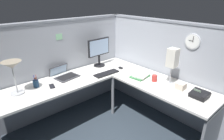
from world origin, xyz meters
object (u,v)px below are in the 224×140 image
computer_mouse (121,68)px  desk_lamp_dome (12,68)px  desk_lamp_paper (173,59)px  keyboard (107,73)px  cell_phone (52,86)px  book_stack (140,76)px  laptop (63,75)px  coffee_mug (154,78)px  pen_cup (36,83)px  monitor (99,50)px  tissue_box (181,86)px  office_phone (200,95)px  wall_clock (193,42)px

computer_mouse → desk_lamp_dome: 1.68m
desk_lamp_paper → computer_mouse: bearing=96.8°
keyboard → desk_lamp_paper: desk_lamp_paper is taller
cell_phone → book_stack: (1.19, -0.62, 0.02)m
laptop → desk_lamp_dome: desk_lamp_dome is taller
laptop → desk_lamp_paper: bearing=-51.7°
laptop → keyboard: 0.69m
cell_phone → coffee_mug: 1.49m
pen_cup → book_stack: size_ratio=0.57×
monitor → book_stack: size_ratio=1.59×
desk_lamp_dome → cell_phone: desk_lamp_dome is taller
tissue_box → pen_cup: bearing=136.5°
computer_mouse → office_phone: bearing=-87.8°
desk_lamp_dome → office_phone: (1.68, -1.64, -0.33)m
cell_phone → pen_cup: bearing=156.2°
keyboard → desk_lamp_paper: (0.45, -0.89, 0.37)m
computer_mouse → desk_lamp_paper: desk_lamp_paper is taller
cell_phone → wall_clock: size_ratio=0.65×
pen_cup → desk_lamp_paper: 1.93m
computer_mouse → desk_lamp_dome: desk_lamp_dome is taller
keyboard → pen_cup: 1.08m
desk_lamp_dome → tissue_box: 2.21m
laptop → keyboard: size_ratio=0.99×
monitor → coffee_mug: (0.21, -1.06, -0.25)m
monitor → desk_lamp_paper: desk_lamp_paper is taller
monitor → cell_phone: 1.07m
monitor → cell_phone: bearing=-168.5°
desk_lamp_dome → cell_phone: bearing=-14.9°
coffee_mug → tissue_box: 0.40m
book_stack → computer_mouse: bearing=87.8°
desk_lamp_paper → laptop: bearing=128.3°
book_stack → desk_lamp_dome: bearing=155.6°
book_stack → coffee_mug: (0.04, -0.23, 0.03)m
book_stack → desk_lamp_paper: bearing=-74.0°
office_phone → coffee_mug: bearing=92.5°
office_phone → tissue_box: office_phone is taller
monitor → cell_phone: size_ratio=3.47×
pen_cup → coffee_mug: bearing=-35.4°
coffee_mug → computer_mouse: bearing=91.8°
office_phone → desk_lamp_dome: bearing=135.7°
wall_clock → keyboard: bearing=124.9°
laptop → cell_phone: (-0.30, -0.22, -0.02)m
laptop → desk_lamp_paper: size_ratio=0.81×
cell_phone → office_phone: size_ratio=0.69×
desk_lamp_dome → desk_lamp_paper: desk_lamp_paper is taller
cell_phone → coffee_mug: size_ratio=1.50×
computer_mouse → coffee_mug: coffee_mug is taller
laptop → keyboard: laptop is taller
cell_phone → tissue_box: 1.79m
tissue_box → wall_clock: size_ratio=0.55×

